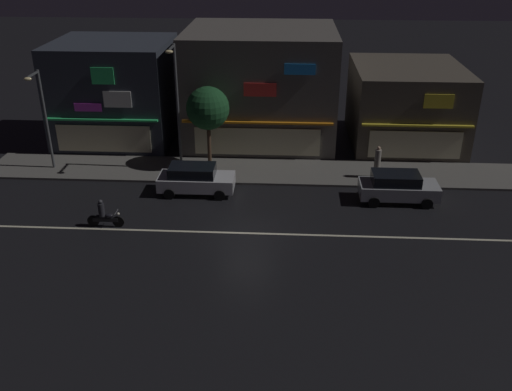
{
  "coord_description": "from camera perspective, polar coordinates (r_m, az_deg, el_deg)",
  "views": [
    {
      "loc": [
        1.84,
        -24.02,
        13.89
      ],
      "look_at": [
        0.38,
        1.57,
        1.35
      ],
      "focal_mm": 38.95,
      "sensor_mm": 36.0,
      "label": 1
    }
  ],
  "objects": [
    {
      "name": "ground_plane",
      "position": [
        27.81,
        -0.97,
        -3.9
      ],
      "size": [
        140.0,
        140.0,
        0.0
      ],
      "primitive_type": "plane",
      "color": "black"
    },
    {
      "name": "lane_divider_stripe",
      "position": [
        27.8,
        -0.97,
        -3.89
      ],
      "size": [
        31.83,
        0.16,
        0.01
      ],
      "primitive_type": "cube",
      "color": "beige",
      "rests_on": "ground"
    },
    {
      "name": "sidewalk_far",
      "position": [
        34.59,
        -0.06,
        2.52
      ],
      "size": [
        33.51,
        3.87,
        0.14
      ],
      "primitive_type": "cube",
      "color": "#5B5954",
      "rests_on": "ground"
    },
    {
      "name": "storefront_left_block",
      "position": [
        40.35,
        -14.23,
        10.29
      ],
      "size": [
        7.76,
        7.23,
        6.91
      ],
      "color": "#2D333D",
      "rests_on": "ground"
    },
    {
      "name": "storefront_center_block",
      "position": [
        39.45,
        0.49,
        11.28
      ],
      "size": [
        10.12,
        9.17,
        7.65
      ],
      "color": "#56514C",
      "rests_on": "ground"
    },
    {
      "name": "storefront_right_block",
      "position": [
        40.28,
        15.08,
        8.99
      ],
      "size": [
        7.29,
        8.58,
        5.33
      ],
      "color": "#4C443A",
      "rests_on": "ground"
    },
    {
      "name": "streetlamp_west",
      "position": [
        35.82,
        -21.05,
        8.02
      ],
      "size": [
        0.44,
        1.64,
        6.15
      ],
      "color": "#47494C",
      "rests_on": "sidewalk_far"
    },
    {
      "name": "streetlamp_mid",
      "position": [
        33.46,
        -8.16,
        9.75
      ],
      "size": [
        0.44,
        1.64,
        7.69
      ],
      "color": "#47494C",
      "rests_on": "sidewalk_far"
    },
    {
      "name": "pedestrian_on_sidewalk",
      "position": [
        33.98,
        12.35,
        3.27
      ],
      "size": [
        0.37,
        0.37,
        1.99
      ],
      "rotation": [
        0.0,
        0.0,
        5.21
      ],
      "color": "gray",
      "rests_on": "sidewalk_far"
    },
    {
      "name": "street_tree",
      "position": [
        34.16,
        -4.97,
        8.89
      ],
      "size": [
        2.64,
        2.64,
        5.06
      ],
      "color": "#473323",
      "rests_on": "sidewalk_far"
    },
    {
      "name": "parked_car_near_kerb",
      "position": [
        31.76,
        -6.24,
        1.71
      ],
      "size": [
        4.3,
        1.98,
        1.67
      ],
      "color": "silver",
      "rests_on": "ground"
    },
    {
      "name": "parked_car_trailing",
      "position": [
        31.61,
        14.35,
        0.88
      ],
      "size": [
        4.3,
        1.98,
        1.67
      ],
      "rotation": [
        0.0,
        0.0,
        3.14
      ],
      "color": "#9EA0A5",
      "rests_on": "ground"
    },
    {
      "name": "motorcycle_following",
      "position": [
        29.15,
        -15.34,
        -1.99
      ],
      "size": [
        1.9,
        0.6,
        1.52
      ],
      "rotation": [
        0.0,
        0.0,
        -0.09
      ],
      "color": "black",
      "rests_on": "ground"
    },
    {
      "name": "traffic_cone",
      "position": [
        32.24,
        -6.01,
        0.94
      ],
      "size": [
        0.36,
        0.36,
        0.55
      ],
      "primitive_type": "cone",
      "color": "orange",
      "rests_on": "ground"
    }
  ]
}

